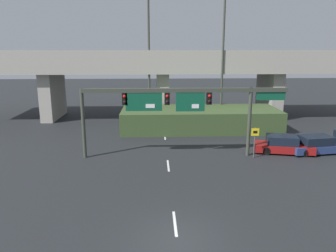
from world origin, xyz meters
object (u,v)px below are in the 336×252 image
Objects in this scene: speed_limit_sign at (255,138)px; highway_light_pole_far at (223,52)px; signal_gantry at (178,101)px; parked_sedan_near_right at (283,145)px; highway_light_pole_near at (149,58)px; parked_sedan_mid_right at (317,145)px.

speed_limit_sign is 13.73m from highway_light_pole_far.
signal_gantry is 3.24× the size of parked_sedan_near_right.
highway_light_pole_near is 19.18m from parked_sedan_mid_right.
parked_sedan_near_right is (11.14, -11.25, -6.72)m from highway_light_pole_near.
highway_light_pole_near is 0.92× the size of highway_light_pole_far.
signal_gantry is at bearing -116.34° from highway_light_pole_far.
highway_light_pole_far reaches higher than signal_gantry.
speed_limit_sign is 16.06m from highway_light_pole_near.
highway_light_pole_near reaches higher than parked_sedan_near_right.
signal_gantry is 13.32m from highway_light_pole_far.
speed_limit_sign is 5.73m from parked_sedan_mid_right.
highway_light_pole_far is 3.07× the size of parked_sedan_mid_right.
parked_sedan_near_right reaches higher than parked_sedan_mid_right.
speed_limit_sign is (5.96, -0.64, -2.84)m from signal_gantry.
speed_limit_sign reaches higher than parked_sedan_near_right.
parked_sedan_mid_right is (11.50, 0.43, -3.78)m from signal_gantry.
parked_sedan_near_right is 2.78m from parked_sedan_mid_right.
speed_limit_sign reaches higher than parked_sedan_mid_right.
signal_gantry is 6.63m from speed_limit_sign.
highway_light_pole_near reaches higher than parked_sedan_mid_right.
signal_gantry is 6.49× the size of speed_limit_sign.
highway_light_pole_far is at bearing -2.00° from highway_light_pole_near.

